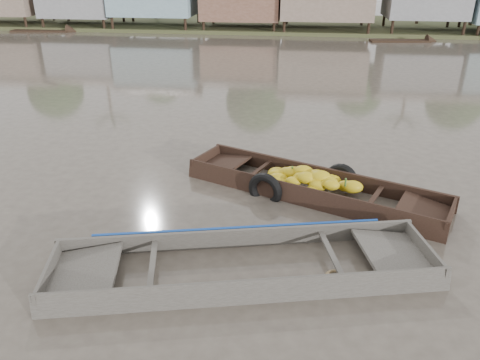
# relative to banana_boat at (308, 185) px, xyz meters

# --- Properties ---
(ground) EXTENTS (120.00, 120.00, 0.00)m
(ground) POSITION_rel_banana_boat_xyz_m (-1.32, -2.26, -0.19)
(ground) COLOR #484037
(ground) RESTS_ON ground
(banana_boat) EXTENTS (6.30, 3.78, 0.89)m
(banana_boat) POSITION_rel_banana_boat_xyz_m (0.00, 0.00, 0.00)
(banana_boat) COLOR black
(banana_boat) RESTS_ON ground
(viewer_boat) EXTENTS (7.04, 3.33, 0.55)m
(viewer_boat) POSITION_rel_banana_boat_xyz_m (-1.13, -3.30, -0.15)
(viewer_boat) COLOR #3A3731
(viewer_boat) RESTS_ON ground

